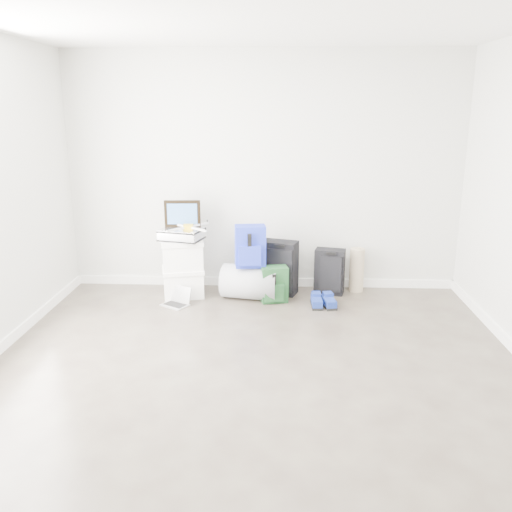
{
  "coord_description": "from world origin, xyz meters",
  "views": [
    {
      "loc": [
        0.18,
        -3.69,
        2.09
      ],
      "look_at": [
        -0.06,
        1.9,
        0.53
      ],
      "focal_mm": 38.0,
      "sensor_mm": 36.0,
      "label": 1
    }
  ],
  "objects_px": {
    "boxes_stack": "(183,268)",
    "carry_on": "(330,272)",
    "large_suitcase": "(279,268)",
    "briefcase": "(182,234)",
    "laptop": "(177,300)",
    "duffel_bag": "(250,282)"
  },
  "relations": [
    {
      "from": "boxes_stack",
      "to": "briefcase",
      "type": "bearing_deg",
      "value": -13.28
    },
    {
      "from": "briefcase",
      "to": "laptop",
      "type": "relative_size",
      "value": 1.29
    },
    {
      "from": "duffel_bag",
      "to": "large_suitcase",
      "type": "relative_size",
      "value": 1.01
    },
    {
      "from": "boxes_stack",
      "to": "carry_on",
      "type": "bearing_deg",
      "value": -8.05
    },
    {
      "from": "duffel_bag",
      "to": "laptop",
      "type": "distance_m",
      "value": 0.83
    },
    {
      "from": "briefcase",
      "to": "large_suitcase",
      "type": "xyz_separation_m",
      "value": [
        1.09,
        0.13,
        -0.41
      ]
    },
    {
      "from": "boxes_stack",
      "to": "large_suitcase",
      "type": "relative_size",
      "value": 1.06
    },
    {
      "from": "boxes_stack",
      "to": "carry_on",
      "type": "distance_m",
      "value": 1.67
    },
    {
      "from": "briefcase",
      "to": "laptop",
      "type": "bearing_deg",
      "value": -78.62
    },
    {
      "from": "large_suitcase",
      "to": "carry_on",
      "type": "bearing_deg",
      "value": 20.54
    },
    {
      "from": "briefcase",
      "to": "large_suitcase",
      "type": "height_order",
      "value": "briefcase"
    },
    {
      "from": "duffel_bag",
      "to": "laptop",
      "type": "height_order",
      "value": "duffel_bag"
    },
    {
      "from": "boxes_stack",
      "to": "duffel_bag",
      "type": "xyz_separation_m",
      "value": [
        0.77,
        -0.06,
        -0.14
      ]
    },
    {
      "from": "duffel_bag",
      "to": "large_suitcase",
      "type": "bearing_deg",
      "value": 43.54
    },
    {
      "from": "boxes_stack",
      "to": "large_suitcase",
      "type": "xyz_separation_m",
      "value": [
        1.09,
        0.13,
        -0.02
      ]
    },
    {
      "from": "briefcase",
      "to": "carry_on",
      "type": "distance_m",
      "value": 1.73
    },
    {
      "from": "boxes_stack",
      "to": "duffel_bag",
      "type": "bearing_deg",
      "value": -18.12
    },
    {
      "from": "large_suitcase",
      "to": "briefcase",
      "type": "bearing_deg",
      "value": -155.27
    },
    {
      "from": "large_suitcase",
      "to": "carry_on",
      "type": "relative_size",
      "value": 1.18
    },
    {
      "from": "carry_on",
      "to": "briefcase",
      "type": "bearing_deg",
      "value": -161.63
    },
    {
      "from": "boxes_stack",
      "to": "carry_on",
      "type": "height_order",
      "value": "boxes_stack"
    },
    {
      "from": "carry_on",
      "to": "boxes_stack",
      "type": "bearing_deg",
      "value": -161.63
    }
  ]
}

